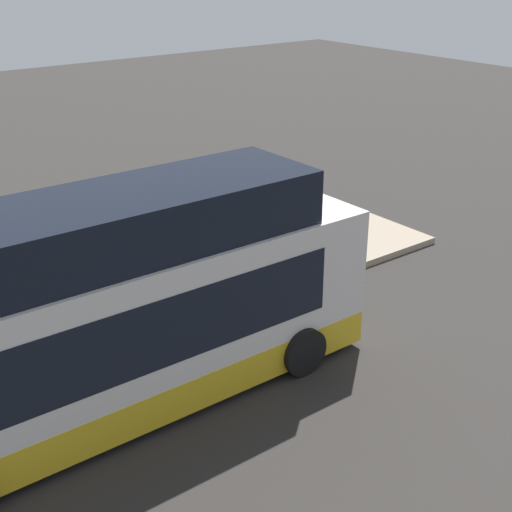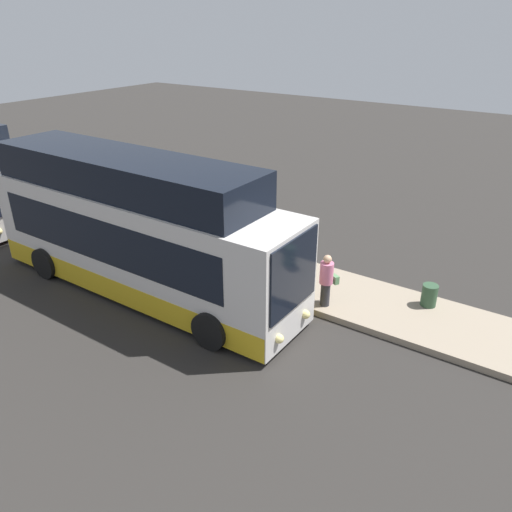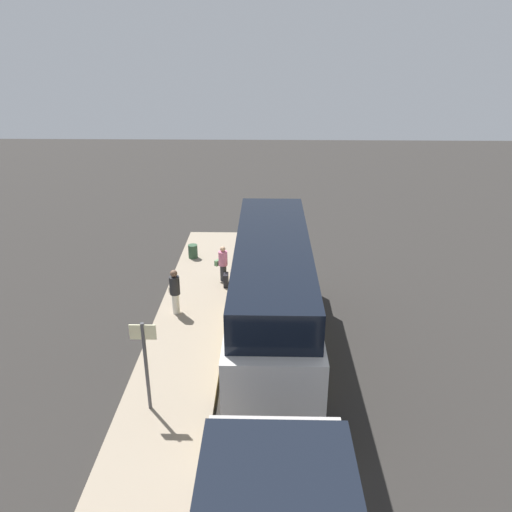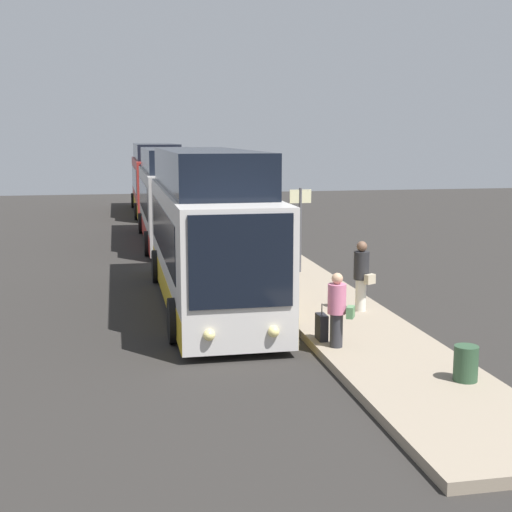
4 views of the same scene
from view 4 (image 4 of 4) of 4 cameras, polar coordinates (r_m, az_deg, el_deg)
name	(u,v)px [view 4 (image 4 of 4)]	position (r m, az deg, el deg)	size (l,w,h in m)	color
ground	(216,314)	(18.60, -3.26, -4.67)	(80.00, 80.00, 0.00)	#2B2826
platform	(325,305)	(19.19, 5.52, -3.96)	(20.00, 2.70, 0.19)	gray
bus_lead	(207,236)	(19.47, -3.93, 1.60)	(10.67, 2.71, 4.21)	silver
bus_second	(173,200)	(31.16, -6.70, 4.43)	(10.28, 2.79, 4.04)	#B2ADA8
bus_third	(156,182)	(43.42, -8.00, 5.90)	(10.72, 2.88, 4.12)	maroon
passenger_boarding	(338,308)	(14.98, 6.54, -4.14)	(0.56, 0.65, 1.58)	#2D2D33
passenger_waiting	(362,273)	(18.12, 8.45, -1.39)	(0.65, 0.56, 1.79)	silver
suitcase	(322,327)	(15.60, 5.27, -5.68)	(0.42, 0.19, 0.81)	black
sign_post	(300,220)	(23.06, 3.55, 2.91)	(0.10, 0.71, 2.74)	#4C4C51
trash_bin	(466,363)	(13.56, 16.44, -8.24)	(0.44, 0.44, 0.65)	#2D4C33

